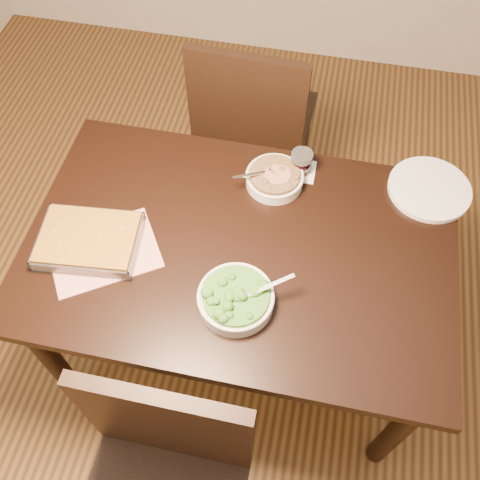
% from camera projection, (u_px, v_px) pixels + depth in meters
% --- Properties ---
extents(ground, '(4.00, 4.00, 0.00)m').
position_uv_depth(ground, '(240.00, 337.00, 2.37)').
color(ground, '#3F2412').
rests_on(ground, ground).
extents(table, '(1.40, 0.90, 0.75)m').
position_uv_depth(table, '(240.00, 261.00, 1.82)').
color(table, black).
rests_on(table, ground).
extents(magazine_a, '(0.42, 0.39, 0.01)m').
position_uv_depth(magazine_a, '(104.00, 252.00, 1.72)').
color(magazine_a, '#A12E30').
rests_on(magazine_a, table).
extents(coaster, '(0.11, 0.11, 0.00)m').
position_uv_depth(coaster, '(300.00, 171.00, 1.91)').
color(coaster, white).
rests_on(coaster, table).
extents(stew_bowl, '(0.20, 0.20, 0.08)m').
position_uv_depth(stew_bowl, '(275.00, 178.00, 1.86)').
color(stew_bowl, silver).
rests_on(stew_bowl, table).
extents(broccoli_bowl, '(0.25, 0.23, 0.09)m').
position_uv_depth(broccoli_bowl, '(236.00, 298.00, 1.60)').
color(broccoli_bowl, silver).
rests_on(broccoli_bowl, table).
extents(baking_dish, '(0.34, 0.27, 0.06)m').
position_uv_depth(baking_dish, '(89.00, 241.00, 1.72)').
color(baking_dish, silver).
rests_on(baking_dish, table).
extents(wine_tumbler, '(0.08, 0.08, 0.09)m').
position_uv_depth(wine_tumbler, '(301.00, 162.00, 1.88)').
color(wine_tumbler, black).
rests_on(wine_tumbler, coaster).
extents(dinner_plate, '(0.29, 0.29, 0.02)m').
position_uv_depth(dinner_plate, '(429.00, 189.00, 1.86)').
color(dinner_plate, white).
rests_on(dinner_plate, table).
extents(chair_far, '(0.49, 0.49, 1.00)m').
position_uv_depth(chair_far, '(253.00, 123.00, 2.31)').
color(chair_far, black).
rests_on(chair_far, ground).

